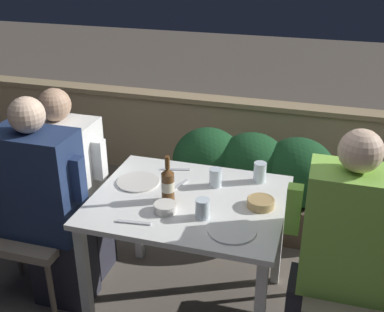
% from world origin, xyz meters
% --- Properties ---
extents(ground_plane, '(16.00, 16.00, 0.00)m').
position_xyz_m(ground_plane, '(0.00, 0.00, 0.00)').
color(ground_plane, '#665B51').
extents(parapet_wall, '(9.00, 0.18, 0.73)m').
position_xyz_m(parapet_wall, '(0.00, 1.64, 0.37)').
color(parapet_wall, tan).
rests_on(parapet_wall, ground_plane).
extents(dining_table, '(1.01, 0.82, 0.73)m').
position_xyz_m(dining_table, '(0.00, 0.00, 0.63)').
color(dining_table, white).
rests_on(dining_table, ground_plane).
extents(planter_hedge, '(1.15, 0.47, 0.75)m').
position_xyz_m(planter_hedge, '(0.18, 0.92, 0.41)').
color(planter_hedge, brown).
rests_on(planter_hedge, ground_plane).
extents(chair_left_near, '(0.46, 0.46, 0.89)m').
position_xyz_m(chair_left_near, '(-0.99, -0.13, 0.53)').
color(chair_left_near, gray).
rests_on(chair_left_near, ground_plane).
extents(person_navy_jumper, '(0.51, 0.26, 1.25)m').
position_xyz_m(person_navy_jumper, '(-0.79, -0.13, 0.62)').
color(person_navy_jumper, '#282833').
rests_on(person_navy_jumper, ground_plane).
extents(chair_left_far, '(0.46, 0.46, 0.89)m').
position_xyz_m(chair_left_far, '(-1.02, 0.16, 0.53)').
color(chair_left_far, gray).
rests_on(chair_left_far, ground_plane).
extents(person_white_polo, '(0.51, 0.26, 1.21)m').
position_xyz_m(person_white_polo, '(-0.81, 0.16, 0.60)').
color(person_white_polo, '#282833').
rests_on(person_white_polo, ground_plane).
extents(chair_right_near, '(0.46, 0.46, 0.89)m').
position_xyz_m(chair_right_near, '(0.97, -0.13, 0.53)').
color(chair_right_near, gray).
rests_on(chair_right_near, ground_plane).
extents(person_green_blouse, '(0.48, 0.26, 1.26)m').
position_xyz_m(person_green_blouse, '(0.77, -0.13, 0.64)').
color(person_green_blouse, '#282833').
rests_on(person_green_blouse, ground_plane).
extents(chair_right_far, '(0.46, 0.46, 0.89)m').
position_xyz_m(chair_right_far, '(0.98, 0.12, 0.53)').
color(chair_right_far, gray).
rests_on(chair_right_far, ground_plane).
extents(beer_bottle, '(0.07, 0.07, 0.25)m').
position_xyz_m(beer_bottle, '(-0.10, -0.05, 0.83)').
color(beer_bottle, brown).
rests_on(beer_bottle, dining_table).
extents(plate_0, '(0.24, 0.24, 0.01)m').
position_xyz_m(plate_0, '(-0.32, 0.09, 0.73)').
color(plate_0, silver).
rests_on(plate_0, dining_table).
extents(plate_1, '(0.23, 0.23, 0.01)m').
position_xyz_m(plate_1, '(0.28, -0.23, 0.73)').
color(plate_1, white).
rests_on(plate_1, dining_table).
extents(bowl_0, '(0.12, 0.12, 0.04)m').
position_xyz_m(bowl_0, '(-0.08, -0.16, 0.75)').
color(bowl_0, silver).
rests_on(bowl_0, dining_table).
extents(bowl_1, '(0.14, 0.14, 0.05)m').
position_xyz_m(bowl_1, '(0.37, 0.03, 0.75)').
color(bowl_1, tan).
rests_on(bowl_1, dining_table).
extents(glass_cup_0, '(0.07, 0.07, 0.10)m').
position_xyz_m(glass_cup_0, '(0.12, -0.15, 0.78)').
color(glass_cup_0, silver).
rests_on(glass_cup_0, dining_table).
extents(glass_cup_1, '(0.07, 0.07, 0.11)m').
position_xyz_m(glass_cup_1, '(0.32, 0.30, 0.79)').
color(glass_cup_1, silver).
rests_on(glass_cup_1, dining_table).
extents(glass_cup_2, '(0.07, 0.07, 0.10)m').
position_xyz_m(glass_cup_2, '(0.10, 0.18, 0.78)').
color(glass_cup_2, silver).
rests_on(glass_cup_2, dining_table).
extents(fork_0, '(0.07, 0.17, 0.01)m').
position_xyz_m(fork_0, '(-0.09, 0.11, 0.73)').
color(fork_0, silver).
rests_on(fork_0, dining_table).
extents(fork_1, '(0.17, 0.06, 0.01)m').
position_xyz_m(fork_1, '(-0.17, 0.30, 0.73)').
color(fork_1, silver).
rests_on(fork_1, dining_table).
extents(fork_2, '(0.17, 0.04, 0.01)m').
position_xyz_m(fork_2, '(-0.19, -0.30, 0.73)').
color(fork_2, silver).
rests_on(fork_2, dining_table).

